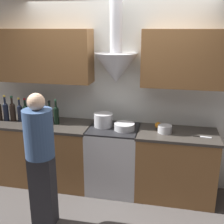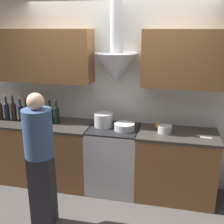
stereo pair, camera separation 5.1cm
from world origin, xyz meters
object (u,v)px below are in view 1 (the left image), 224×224
wine_bottle_8 (50,115)px  wine_bottle_7 (43,114)px  wine_bottle_1 (6,111)px  mixing_bowl (124,127)px  person_foreground_left (40,155)px  wine_bottle_9 (56,114)px  orange_fruit (158,125)px  wine_bottle_3 (20,112)px  saucepan (165,129)px  wine_bottle_2 (13,111)px  wine_bottle_4 (26,112)px  wine_bottle_5 (32,112)px  wine_bottle_6 (37,114)px  stock_pot (103,120)px  stove_range (114,158)px

wine_bottle_8 → wine_bottle_7: bearing=-167.8°
wine_bottle_1 → mixing_bowl: wine_bottle_1 is taller
wine_bottle_1 → person_foreground_left: person_foreground_left is taller
wine_bottle_9 → orange_fruit: wine_bottle_9 is taller
wine_bottle_3 → mixing_bowl: wine_bottle_3 is taller
wine_bottle_1 → person_foreground_left: bearing=-42.9°
wine_bottle_1 → wine_bottle_9: 0.76m
saucepan → person_foreground_left: 1.54m
wine_bottle_2 → wine_bottle_8: 0.56m
wine_bottle_7 → wine_bottle_8: wine_bottle_7 is taller
wine_bottle_4 → orange_fruit: size_ratio=3.84×
wine_bottle_2 → wine_bottle_5: 0.28m
wine_bottle_4 → wine_bottle_8: (0.36, -0.00, -0.01)m
wine_bottle_1 → wine_bottle_2: size_ratio=1.03×
wine_bottle_6 → mixing_bowl: bearing=-2.1°
wine_bottle_4 → wine_bottle_9: size_ratio=0.97×
wine_bottle_4 → stock_pot: (1.11, 0.03, -0.05)m
wine_bottle_8 → person_foreground_left: (0.27, -0.88, -0.17)m
wine_bottle_4 → orange_fruit: 1.84m
wine_bottle_9 → mixing_bowl: wine_bottle_9 is taller
mixing_bowl → saucepan: (0.52, 0.01, 0.00)m
wine_bottle_8 → wine_bottle_6: bearing=178.7°
wine_bottle_5 → wine_bottle_7: 0.19m
stove_range → mixing_bowl: bearing=-13.5°
wine_bottle_8 → wine_bottle_9: wine_bottle_9 is taller
wine_bottle_1 → wine_bottle_6: (0.47, 0.02, -0.02)m
wine_bottle_1 → wine_bottle_4: 0.29m
orange_fruit → wine_bottle_7: bearing=-175.9°
wine_bottle_9 → orange_fruit: bearing=4.5°
wine_bottle_1 → wine_bottle_2: bearing=9.0°
orange_fruit → person_foreground_left: size_ratio=0.06×
wine_bottle_7 → saucepan: size_ratio=1.94×
wine_bottle_6 → wine_bottle_2: bearing=-178.9°
wine_bottle_6 → wine_bottle_8: 0.19m
wine_bottle_5 → mixing_bowl: wine_bottle_5 is taller
wine_bottle_4 → stove_range: bearing=-0.3°
stock_pot → wine_bottle_7: bearing=-176.4°
saucepan → person_foreground_left: bearing=-146.6°
orange_fruit → saucepan: saucepan is taller
wine_bottle_7 → person_foreground_left: bearing=-67.4°
wine_bottle_9 → wine_bottle_1: bearing=-179.7°
stock_pot → person_foreground_left: size_ratio=0.16×
wine_bottle_4 → orange_fruit: wine_bottle_4 is taller
wine_bottle_4 → mixing_bowl: bearing=-1.8°
wine_bottle_3 → wine_bottle_8: (0.45, 0.01, -0.01)m
mixing_bowl → wine_bottle_3: bearing=178.7°
mixing_bowl → saucepan: bearing=0.7°
wine_bottle_6 → stock_pot: (0.94, 0.03, -0.04)m
wine_bottle_7 → orange_fruit: bearing=4.1°
stock_pot → person_foreground_left: (-0.47, -0.92, -0.14)m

